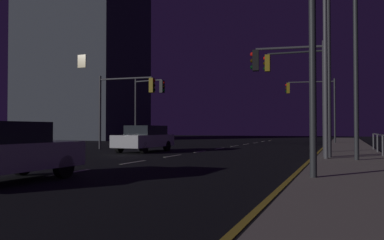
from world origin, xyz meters
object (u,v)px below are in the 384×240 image
Objects in this scene: street_lamp_far_end at (363,40)px; street_lamp_mid_block at (299,12)px; traffic_light_far_left at (301,79)px; building_distant at (83,27)px; traffic_light_far_right at (313,98)px; traffic_light_overhead_east at (124,96)px; car_oncoming at (145,138)px; street_lamp_median at (326,49)px; traffic_light_far_center at (148,99)px; traffic_light_mid_left at (291,76)px; street_lamp_across_street at (319,53)px.

street_lamp_mid_block is at bearing -104.86° from street_lamp_far_end.
building_distant is at bearing 145.66° from traffic_light_far_left.
street_lamp_far_end reaches higher than traffic_light_far_right.
car_oncoming is at bearing -36.73° from traffic_light_overhead_east.
traffic_light_far_left is 5.70m from street_lamp_median.
traffic_light_far_right is at bearing 99.40° from street_lamp_far_end.
traffic_light_overhead_east is 15.52m from street_lamp_far_end.
traffic_light_far_center is at bearing 98.65° from traffic_light_overhead_east.
street_lamp_mid_block reaches higher than traffic_light_far_left.
traffic_light_mid_left reaches higher than car_oncoming.
street_lamp_median is (1.87, -19.76, 0.48)m from traffic_light_far_right.
traffic_light_far_right is 0.76× the size of street_lamp_across_street.
street_lamp_median reaches higher than traffic_light_overhead_east.
traffic_light_overhead_east is at bearing 159.73° from street_lamp_across_street.
traffic_light_mid_left is 18.66m from traffic_light_far_right.
street_lamp_far_end is at bearing -61.36° from traffic_light_far_left.
street_lamp_mid_block is at bearing -93.44° from street_lamp_median.
street_lamp_far_end is 2.00m from street_lamp_across_street.
traffic_light_mid_left is (-0.00, -4.36, -0.42)m from traffic_light_far_left.
traffic_light_overhead_east is 0.87× the size of traffic_light_far_right.
traffic_light_far_right reaches higher than traffic_light_overhead_east.
traffic_light_overhead_east is 17.70m from street_lamp_mid_block.
car_oncoming is 0.15× the size of building_distant.
street_lamp_median reaches higher than street_lamp_mid_block.
building_distant is at bearing 138.89° from traffic_light_far_center.
street_lamp_mid_block is (1.15, -7.81, 0.61)m from traffic_light_mid_left.
traffic_light_far_center is 0.72× the size of street_lamp_across_street.
traffic_light_overhead_east is 0.17× the size of building_distant.
traffic_light_far_center is (-12.15, 9.27, -0.00)m from traffic_light_mid_left.
car_oncoming is at bearing -169.40° from traffic_light_far_left.
traffic_light_overhead_east is 0.66× the size of street_lamp_across_street.
building_distant is (-32.99, 25.92, 10.00)m from street_lamp_far_end.
traffic_light_mid_left reaches higher than traffic_light_overhead_east.
traffic_light_mid_left is at bearing 144.62° from street_lamp_median.
car_oncoming is 14.95m from street_lamp_mid_block.
traffic_light_far_left is 37.95m from building_distant.
traffic_light_far_right reaches higher than car_oncoming.
traffic_light_mid_left is at bearing 160.65° from street_lamp_far_end.
street_lamp_across_street reaches higher than traffic_light_overhead_east.
street_lamp_far_end is at bearing -34.33° from traffic_light_far_center.
traffic_light_far_right is at bearing 93.16° from street_lamp_mid_block.
traffic_light_far_center is at bearing 157.97° from traffic_light_far_left.
traffic_light_overhead_east is 0.72× the size of street_lamp_mid_block.
traffic_light_overhead_east is at bearing 135.40° from street_lamp_mid_block.
traffic_light_far_left is 1.12× the size of traffic_light_mid_left.
traffic_light_far_right is (-0.31, 14.30, 0.01)m from traffic_light_far_left.
traffic_light_mid_left is at bearing -90.03° from traffic_light_far_left.
traffic_light_far_left reaches higher than traffic_light_overhead_east.
street_lamp_across_street is at bearing 89.54° from street_lamp_mid_block.
street_lamp_mid_block is at bearing -86.84° from traffic_light_far_right.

